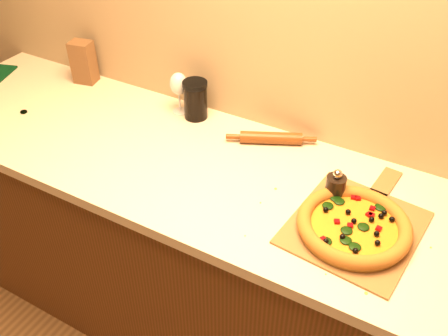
% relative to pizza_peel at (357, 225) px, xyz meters
% --- Properties ---
extents(cabinet, '(2.80, 0.65, 0.86)m').
position_rel_pizza_peel_xyz_m(cabinet, '(-0.34, 0.03, -0.47)').
color(cabinet, '#4B2E10').
rests_on(cabinet, ground).
extents(countertop, '(2.84, 0.68, 0.04)m').
position_rel_pizza_peel_xyz_m(countertop, '(-0.34, 0.03, -0.02)').
color(countertop, beige).
rests_on(countertop, cabinet).
extents(pizza_peel, '(0.38, 0.54, 0.01)m').
position_rel_pizza_peel_xyz_m(pizza_peel, '(0.00, 0.00, 0.00)').
color(pizza_peel, brown).
rests_on(pizza_peel, countertop).
extents(pizza, '(0.33, 0.33, 0.05)m').
position_rel_pizza_peel_xyz_m(pizza, '(-0.00, -0.04, 0.03)').
color(pizza, '#A56F29').
rests_on(pizza, pizza_peel).
extents(bottle_cap, '(0.03, 0.03, 0.01)m').
position_rel_pizza_peel_xyz_m(bottle_cap, '(-1.33, -0.03, -0.00)').
color(bottle_cap, black).
rests_on(bottle_cap, countertop).
extents(pepper_grinder, '(0.06, 0.06, 0.12)m').
position_rel_pizza_peel_xyz_m(pepper_grinder, '(-0.10, 0.08, 0.04)').
color(pepper_grinder, black).
rests_on(pepper_grinder, countertop).
extents(rolling_pin, '(0.30, 0.16, 0.04)m').
position_rel_pizza_peel_xyz_m(rolling_pin, '(-0.40, 0.26, 0.02)').
color(rolling_pin, '#5D3010').
rests_on(rolling_pin, countertop).
extents(wine_glass, '(0.07, 0.07, 0.17)m').
position_rel_pizza_peel_xyz_m(wine_glass, '(-0.80, 0.28, 0.12)').
color(wine_glass, silver).
rests_on(wine_glass, countertop).
extents(paper_bag, '(0.10, 0.09, 0.18)m').
position_rel_pizza_peel_xyz_m(paper_bag, '(-1.29, 0.29, 0.09)').
color(paper_bag, brown).
rests_on(paper_bag, countertop).
extents(dark_jar, '(0.09, 0.09, 0.15)m').
position_rel_pizza_peel_xyz_m(dark_jar, '(-0.73, 0.28, 0.07)').
color(dark_jar, black).
rests_on(dark_jar, countertop).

